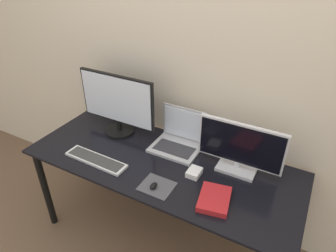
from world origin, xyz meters
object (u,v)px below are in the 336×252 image
book (214,199)px  power_brick (194,172)px  laptop (179,138)px  keyboard (96,160)px  mouse (154,186)px  monitor_left (117,104)px  monitor_right (240,148)px

book → power_brick: (-0.19, 0.15, 0.00)m
laptop → book: laptop is taller
book → laptop: bearing=137.2°
keyboard → mouse: 0.46m
monitor_left → book: 0.95m
monitor_right → laptop: size_ratio=1.61×
monitor_right → laptop: bearing=173.4°
book → power_brick: bearing=141.8°
mouse → book: 0.35m
laptop → monitor_left: bearing=-173.9°
keyboard → book: (0.80, 0.03, 0.01)m
power_brick → keyboard: bearing=-163.7°
monitor_left → book: monitor_left is taller
monitor_right → power_brick: 0.31m
keyboard → laptop: bearing=46.1°
laptop → book: (0.41, -0.37, -0.05)m
power_brick → mouse: bearing=-125.3°
monitor_left → monitor_right: bearing=0.0°
monitor_left → power_brick: 0.74m
monitor_right → monitor_left: bearing=-180.0°
book → keyboard: bearing=-177.7°
mouse → laptop: bearing=98.3°
laptop → power_brick: 0.32m
power_brick → monitor_left: bearing=165.4°
laptop → monitor_right: bearing=-6.6°
laptop → book: 0.55m
keyboard → book: book is taller
monitor_right → book: 0.36m
keyboard → power_brick: (0.61, 0.18, 0.01)m
laptop → mouse: laptop is taller
laptop → keyboard: bearing=-133.9°
monitor_left → keyboard: size_ratio=1.35×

